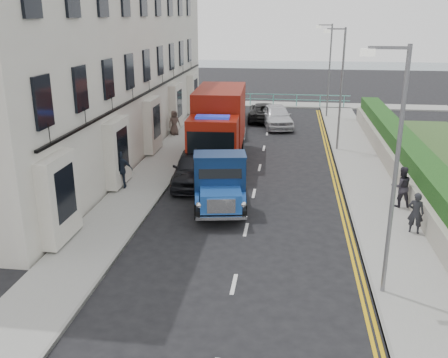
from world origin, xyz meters
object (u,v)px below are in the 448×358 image
red_lorry (219,124)px  bedford_lorry (220,185)px  pedestrian_east_near (416,213)px  parked_car_front (194,168)px  lamp_mid (340,82)px  lamp_far (328,65)px  lamp_near (392,161)px

red_lorry → bedford_lorry: bearing=-84.1°
bedford_lorry → pedestrian_east_near: size_ratio=3.49×
red_lorry → parked_car_front: (-0.59, -4.16, -1.27)m
parked_car_front → lamp_mid: bearing=39.6°
bedford_lorry → parked_car_front: 3.67m
lamp_far → parked_car_front: 18.70m
lamp_mid → red_lorry: size_ratio=0.94×
lamp_near → parked_car_front: (-7.10, 9.00, -3.21)m
red_lorry → pedestrian_east_near: red_lorry is taller
lamp_far → red_lorry: size_ratio=0.94×
bedford_lorry → red_lorry: red_lorry is taller
lamp_mid → pedestrian_east_near: size_ratio=4.55×
lamp_near → lamp_far: bearing=90.0°
lamp_far → red_lorry: lamp_far is taller
lamp_near → pedestrian_east_near: 5.65m
parked_car_front → lamp_near: bearing=-56.7°
lamp_far → bedford_lorry: size_ratio=1.31×
lamp_far → pedestrian_east_near: size_ratio=4.55×
lamp_mid → parked_car_front: size_ratio=1.52×
red_lorry → parked_car_front: red_lorry is taller
pedestrian_east_near → parked_car_front: bearing=-8.4°
lamp_mid → pedestrian_east_near: lamp_mid is taller
lamp_near → lamp_mid: same height
lamp_far → lamp_near: bearing=-90.0°
red_lorry → pedestrian_east_near: (8.43, -8.85, -1.16)m
lamp_far → red_lorry: bearing=-116.9°
lamp_near → red_lorry: 14.81m
lamp_near → bedford_lorry: (-5.41, 5.76, -2.88)m
lamp_far → pedestrian_east_near: lamp_far is taller
bedford_lorry → red_lorry: size_ratio=0.72×
parked_car_front → pedestrian_east_near: bearing=-32.4°
parked_car_front → bedford_lorry: bearing=-67.4°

